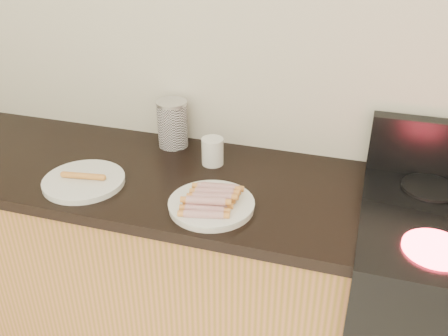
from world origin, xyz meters
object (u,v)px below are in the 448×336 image
(main_plate, at_px, (211,206))
(side_plate, at_px, (84,181))
(mug, at_px, (213,151))
(canister, at_px, (173,124))

(main_plate, bearing_deg, side_plate, 178.09)
(main_plate, relative_size, mug, 2.69)
(side_plate, relative_size, mug, 2.77)
(mug, bearing_deg, side_plate, -144.70)
(mug, bearing_deg, canister, 153.02)
(main_plate, distance_m, side_plate, 0.47)
(side_plate, bearing_deg, mug, 35.30)
(canister, relative_size, mug, 1.84)
(main_plate, distance_m, mug, 0.30)
(side_plate, xyz_separation_m, canister, (0.18, 0.37, 0.08))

